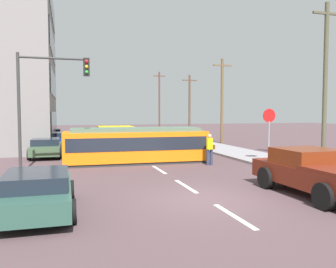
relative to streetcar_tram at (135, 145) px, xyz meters
name	(u,v)px	position (x,y,z in m)	size (l,w,h in m)	color
ground_plane	(142,159)	(0.64, 1.25, -1.01)	(120.00, 120.00, 0.00)	#4F3B40
sidewalk_curb_right	(279,163)	(7.44, -2.75, -0.94)	(3.20, 36.00, 0.14)	gray
lane_stripe_0	(234,216)	(0.64, -10.75, -1.01)	(0.16, 2.40, 0.01)	silver
lane_stripe_1	(186,186)	(0.64, -6.75, -1.01)	(0.16, 2.40, 0.01)	silver
lane_stripe_2	(159,170)	(0.64, -2.75, -1.01)	(0.16, 2.40, 0.01)	silver
lane_stripe_3	(129,151)	(0.64, 6.00, -1.01)	(0.16, 2.40, 0.01)	silver
lane_stripe_4	(117,144)	(0.64, 12.00, -1.01)	(0.16, 2.40, 0.01)	silver
streetcar_tram	(135,145)	(0.00, 0.00, 0.00)	(7.88, 2.71, 1.96)	orange
city_bus	(117,138)	(-0.29, 5.19, 0.02)	(2.65, 5.29, 1.80)	gold
pedestrian_crossing	(210,147)	(3.65, -1.97, -0.07)	(0.51, 0.36, 1.67)	#2C314A
pickup_truck_parked	(316,172)	(4.40, -9.39, -0.22)	(2.33, 5.03, 1.55)	maroon
parked_sedan_near	(37,192)	(-4.50, -9.01, -0.39)	(2.01, 4.20, 1.19)	#2B4F44
parked_sedan_mid	(46,147)	(-4.96, 3.96, -0.39)	(1.99, 4.18, 1.19)	#3E573D
parked_sedan_far	(56,139)	(-4.57, 10.66, -0.39)	(1.96, 4.24, 1.19)	navy
parked_sedan_furthest	(52,135)	(-5.14, 17.19, -0.39)	(2.08, 4.12, 1.19)	#A21215
stop_sign	(269,124)	(7.10, -2.20, 1.18)	(0.76, 0.07, 2.88)	gray
traffic_light_mast	(47,90)	(-4.53, -2.22, 2.84)	(3.20, 0.33, 5.50)	#333333
utility_pole_near	(325,80)	(10.07, -3.00, 3.58)	(1.80, 0.24, 8.81)	#4C4A35
utility_pole_mid	(222,99)	(9.90, 9.96, 2.99)	(1.80, 0.24, 7.66)	brown
utility_pole_far	(190,104)	(10.13, 19.33, 2.74)	(1.80, 0.24, 7.15)	brown
utility_pole_distant	(159,100)	(9.63, 31.24, 3.57)	(1.80, 0.24, 8.80)	brown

